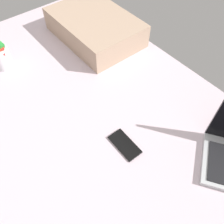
{
  "coord_description": "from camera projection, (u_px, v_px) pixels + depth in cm",
  "views": [
    {
      "loc": [
        60.03,
        -19.31,
        102.67
      ],
      "look_at": [
        13.82,
        17.85,
        24.0
      ],
      "focal_mm": 37.8,
      "sensor_mm": 36.0,
      "label": 1
    }
  ],
  "objects": [
    {
      "name": "pillow",
      "position": [
        95.0,
        27.0,
        1.34
      ],
      "size": [
        52.0,
        36.0,
        13.0
      ],
      "primitive_type": "cube",
      "color": "tan",
      "rests_on": "bed_mattress"
    },
    {
      "name": "bed_mattress",
      "position": [
        64.0,
        132.0,
        1.1
      ],
      "size": [
        180.0,
        140.0,
        18.0
      ],
      "primitive_type": "cube",
      "color": "silver",
      "rests_on": "ground"
    },
    {
      "name": "snack_cup",
      "position": [
        1.0,
        56.0,
        1.19
      ],
      "size": [
        9.39,
        9.0,
        14.58
      ],
      "color": "silver",
      "rests_on": "bed_mattress"
    },
    {
      "name": "cell_phone",
      "position": [
        125.0,
        145.0,
        0.96
      ],
      "size": [
        14.08,
        6.96,
        0.8
      ],
      "primitive_type": "cube",
      "rotation": [
        0.0,
        0.0,
        4.7
      ],
      "color": "black",
      "rests_on": "bed_mattress"
    }
  ]
}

